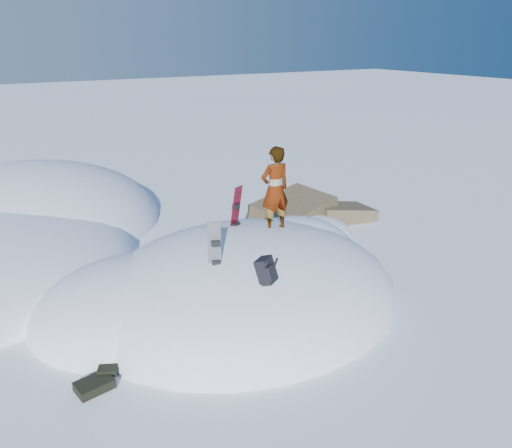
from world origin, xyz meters
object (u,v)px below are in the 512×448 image
snowboard_red (235,218)px  person (275,189)px  backpack (267,271)px  snowboard_dark (215,255)px

snowboard_red → person: 1.13m
backpack → person: bearing=20.9°
backpack → person: person is taller
snowboard_dark → backpack: (0.59, -0.92, -0.09)m
backpack → person: 2.42m
person → snowboard_dark: bearing=25.5°
snowboard_dark → snowboard_red: bearing=69.7°
backpack → person: (1.33, 1.84, 0.85)m
snowboard_red → snowboard_dark: snowboard_red is taller
snowboard_dark → person: size_ratio=0.71×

